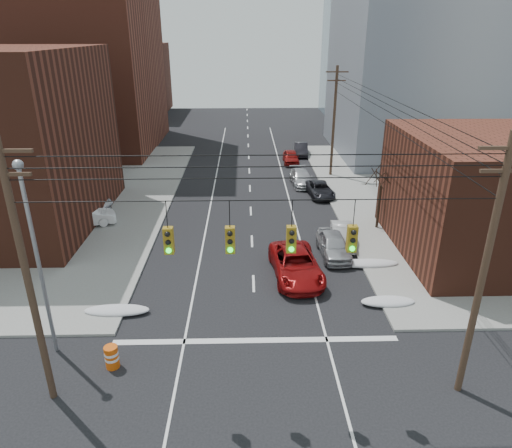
{
  "coord_description": "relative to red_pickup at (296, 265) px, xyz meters",
  "views": [
    {
      "loc": [
        -0.43,
        -11.86,
        14.01
      ],
      "look_at": [
        0.2,
        14.1,
        3.0
      ],
      "focal_mm": 32.0,
      "sensor_mm": 36.0,
      "label": 1
    }
  ],
  "objects": [
    {
      "name": "red_pickup",
      "position": [
        0.0,
        0.0,
        0.0
      ],
      "size": [
        3.26,
        6.18,
        1.66
      ],
      "primitive_type": "imported",
      "rotation": [
        0.0,
        0.0,
        0.09
      ],
      "color": "maroon",
      "rests_on": "ground"
    },
    {
      "name": "lot_car_d",
      "position": [
        -19.49,
        11.77,
        -0.01
      ],
      "size": [
        4.13,
        2.3,
        1.33
      ],
      "primitive_type": "imported",
      "rotation": [
        0.0,
        0.0,
        1.77
      ],
      "color": "#B2B1B7",
      "rests_on": "sidewalk_nw"
    },
    {
      "name": "utility_pole_far",
      "position": [
        5.88,
        21.21,
        4.96
      ],
      "size": [
        2.2,
        0.28,
        11.0
      ],
      "color": "#473323",
      "rests_on": "ground"
    },
    {
      "name": "snow_east_far",
      "position": [
        4.78,
        1.21,
        -0.62
      ],
      "size": [
        4.0,
        1.08,
        0.42
      ],
      "primitive_type": "ellipsoid",
      "color": "silver",
      "rests_on": "ground"
    },
    {
      "name": "parked_car_f",
      "position": [
        3.78,
        29.96,
        -0.1
      ],
      "size": [
        1.88,
        4.55,
        1.46
      ],
      "primitive_type": "imported",
      "rotation": [
        0.0,
        0.0,
        -0.08
      ],
      "color": "black",
      "rests_on": "ground"
    },
    {
      "name": "utility_pole_right",
      "position": [
        5.88,
        -9.79,
        4.96
      ],
      "size": [
        2.2,
        0.28,
        11.0
      ],
      "color": "#473323",
      "rests_on": "ground"
    },
    {
      "name": "lot_car_a",
      "position": [
        -15.4,
        8.07,
        0.06
      ],
      "size": [
        4.76,
        2.83,
        1.48
      ],
      "primitive_type": "imported",
      "rotation": [
        0.0,
        0.0,
        1.87
      ],
      "color": "white",
      "rests_on": "sidewalk_nw"
    },
    {
      "name": "parked_car_a",
      "position": [
        2.83,
        2.83,
        -0.05
      ],
      "size": [
        2.0,
        4.65,
        1.56
      ],
      "primitive_type": "imported",
      "rotation": [
        0.0,
        0.0,
        0.03
      ],
      "color": "#ABACB0",
      "rests_on": "ground"
    },
    {
      "name": "lot_car_b",
      "position": [
        -16.89,
        11.47,
        0.08
      ],
      "size": [
        5.98,
        4.05,
        1.52
      ],
      "primitive_type": "imported",
      "rotation": [
        0.0,
        0.0,
        1.27
      ],
      "color": "#B7B7BD",
      "rests_on": "sidewalk_nw"
    },
    {
      "name": "traffic_signals",
      "position": [
        -2.53,
        -9.82,
        6.34
      ],
      "size": [
        17.0,
        0.42,
        2.02
      ],
      "color": "black",
      "rests_on": "ground"
    },
    {
      "name": "building_brick_far",
      "position": [
        -28.62,
        61.21,
        5.17
      ],
      "size": [
        22.0,
        18.0,
        12.0
      ],
      "primitive_type": "cube",
      "color": "#522518",
      "rests_on": "ground"
    },
    {
      "name": "snow_nw",
      "position": [
        -10.02,
        -3.79,
        -0.62
      ],
      "size": [
        3.5,
        1.08,
        0.42
      ],
      "primitive_type": "ellipsoid",
      "color": "silver",
      "rests_on": "ground"
    },
    {
      "name": "building_brick_tall",
      "position": [
        -26.62,
        35.21,
        14.17
      ],
      "size": [
        24.0,
        20.0,
        30.0
      ],
      "primitive_type": "cube",
      "color": "brown",
      "rests_on": "ground"
    },
    {
      "name": "street_light",
      "position": [
        -12.12,
        -6.79,
        4.71
      ],
      "size": [
        0.44,
        0.44,
        9.32
      ],
      "color": "gray",
      "rests_on": "ground"
    },
    {
      "name": "lot_car_c",
      "position": [
        -18.72,
        9.23,
        0.09
      ],
      "size": [
        5.73,
        3.92,
        1.54
      ],
      "primitive_type": "imported",
      "rotation": [
        0.0,
        0.0,
        1.94
      ],
      "color": "black",
      "rests_on": "sidewalk_nw"
    },
    {
      "name": "construction_barrel",
      "position": [
        -9.12,
        -8.03,
        -0.26
      ],
      "size": [
        0.69,
        0.69,
        1.1
      ],
      "rotation": [
        0.0,
        0.0,
        0.1
      ],
      "color": "#D64F0B",
      "rests_on": "ground"
    },
    {
      "name": "parked_car_d",
      "position": [
        2.47,
        18.29,
        -0.13
      ],
      "size": [
        2.29,
        4.95,
        1.4
      ],
      "primitive_type": "imported",
      "rotation": [
        0.0,
        0.0,
        0.07
      ],
      "color": "#B6B6BB",
      "rests_on": "ground"
    },
    {
      "name": "building_office",
      "position": [
        19.38,
        31.21,
        11.67
      ],
      "size": [
        22.0,
        20.0,
        25.0
      ],
      "primitive_type": "cube",
      "color": "gray",
      "rests_on": "ground"
    },
    {
      "name": "building_glass",
      "position": [
        21.38,
        57.21,
        10.17
      ],
      "size": [
        20.0,
        18.0,
        22.0
      ],
      "primitive_type": "cube",
      "color": "gray",
      "rests_on": "ground"
    },
    {
      "name": "parked_car_b",
      "position": [
        3.78,
        4.55,
        -0.14
      ],
      "size": [
        1.93,
        4.34,
        1.39
      ],
      "primitive_type": "imported",
      "rotation": [
        0.0,
        0.0,
        -0.11
      ],
      "color": "beige",
      "rests_on": "ground"
    },
    {
      "name": "parked_car_e",
      "position": [
        2.18,
        26.24,
        -0.11
      ],
      "size": [
        1.75,
        4.26,
        1.44
      ],
      "primitive_type": "imported",
      "rotation": [
        0.0,
        0.0,
        -0.01
      ],
      "color": "maroon",
      "rests_on": "ground"
    },
    {
      "name": "bare_tree",
      "position": [
        6.96,
        7.21,
        1.49
      ],
      "size": [
        2.09,
        2.2,
        4.93
      ],
      "color": "black",
      "rests_on": "ground"
    },
    {
      "name": "parked_car_c",
      "position": [
        3.78,
        14.91,
        -0.2
      ],
      "size": [
        2.51,
        4.67,
        1.25
      ],
      "primitive_type": "imported",
      "rotation": [
        0.0,
        0.0,
        0.1
      ],
      "color": "black",
      "rests_on": "ground"
    },
    {
      "name": "utility_pole_left",
      "position": [
        -11.12,
        -9.79,
        4.96
      ],
      "size": [
        2.2,
        0.28,
        11.0
      ],
      "color": "#473323",
      "rests_on": "ground"
    },
    {
      "name": "snow_ne",
      "position": [
        4.78,
        -3.29,
        -0.62
      ],
      "size": [
        3.0,
        1.08,
        0.42
      ],
      "primitive_type": "ellipsoid",
      "color": "silver",
      "rests_on": "ground"
    }
  ]
}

